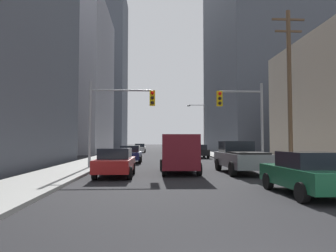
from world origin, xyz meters
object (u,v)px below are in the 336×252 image
at_px(sedan_white, 140,148).
at_px(traffic_signal_near_right, 243,111).
at_px(cargo_van_maroon, 179,151).
at_px(sedan_green, 307,173).
at_px(sedan_red, 115,162).
at_px(traffic_signal_near_left, 119,109).
at_px(pickup_truck_grey, 240,157).
at_px(sedan_navy, 130,154).
at_px(sedan_black, 199,151).

bearing_deg(sedan_white, traffic_signal_near_right, -75.37).
distance_m(cargo_van_maroon, sedan_green, 8.75).
xyz_separation_m(sedan_red, traffic_signal_near_left, (-0.31, 4.45, 3.31)).
bearing_deg(traffic_signal_near_right, pickup_truck_grey, -110.58).
xyz_separation_m(sedan_white, traffic_signal_near_left, (-0.33, -31.76, 3.31)).
bearing_deg(sedan_red, pickup_truck_grey, 12.13).
bearing_deg(sedan_navy, sedan_green, -66.59).
xyz_separation_m(pickup_truck_grey, sedan_black, (0.21, 17.11, -0.16)).
distance_m(pickup_truck_grey, traffic_signal_near_right, 4.37).
height_order(pickup_truck_grey, traffic_signal_near_right, traffic_signal_near_right).
bearing_deg(traffic_signal_near_left, sedan_green, -54.01).
bearing_deg(pickup_truck_grey, cargo_van_maroon, 176.27).
bearing_deg(cargo_van_maroon, sedan_green, -64.44).
bearing_deg(traffic_signal_near_right, sedan_white, 104.63).
bearing_deg(sedan_white, sedan_black, -67.09).
height_order(sedan_green, traffic_signal_near_left, traffic_signal_near_left).
xyz_separation_m(sedan_green, traffic_signal_near_right, (0.97, 10.54, 3.25)).
distance_m(sedan_green, sedan_navy, 18.25).
bearing_deg(sedan_green, traffic_signal_near_right, 84.75).
xyz_separation_m(sedan_white, traffic_signal_near_right, (8.29, -31.76, 3.25)).
xyz_separation_m(pickup_truck_grey, sedan_green, (0.12, -7.64, -0.16)).
bearing_deg(sedan_navy, cargo_van_maroon, -68.56).
xyz_separation_m(sedan_navy, sedan_black, (7.34, 8.01, 0.00)).
distance_m(cargo_van_maroon, traffic_signal_near_right, 6.08).
height_order(sedan_navy, traffic_signal_near_left, traffic_signal_near_left).
relative_size(sedan_white, traffic_signal_near_left, 0.70).
height_order(sedan_red, sedan_navy, same).
relative_size(sedan_green, sedan_red, 1.00).
bearing_deg(sedan_white, sedan_red, -90.04).
xyz_separation_m(sedan_navy, traffic_signal_near_left, (-0.40, -6.21, 3.31)).
relative_size(sedan_red, sedan_navy, 1.00).
height_order(sedan_black, traffic_signal_near_left, traffic_signal_near_left).
bearing_deg(cargo_van_maroon, sedan_navy, 111.44).
bearing_deg(sedan_black, pickup_truck_grey, -90.70).
relative_size(sedan_navy, traffic_signal_near_left, 0.71).
xyz_separation_m(cargo_van_maroon, sedan_black, (3.86, 16.87, -0.52)).
distance_m(pickup_truck_grey, cargo_van_maroon, 3.68).
bearing_deg(cargo_van_maroon, sedan_black, 77.11).
distance_m(sedan_green, traffic_signal_near_right, 11.07).
bearing_deg(sedan_green, sedan_red, 140.33).
bearing_deg(sedan_black, traffic_signal_near_right, -86.47).
bearing_deg(pickup_truck_grey, sedan_navy, 128.09).
relative_size(sedan_navy, sedan_white, 1.00).
xyz_separation_m(pickup_truck_grey, cargo_van_maroon, (-3.65, 0.24, 0.35)).
xyz_separation_m(pickup_truck_grey, sedan_red, (-7.23, -1.55, -0.16)).
height_order(pickup_truck_grey, sedan_black, pickup_truck_grey).
xyz_separation_m(sedan_green, sedan_red, (-7.34, 6.09, 0.00)).
distance_m(cargo_van_maroon, sedan_red, 4.03).
relative_size(cargo_van_maroon, traffic_signal_near_left, 0.88).
relative_size(sedan_white, traffic_signal_near_right, 0.70).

